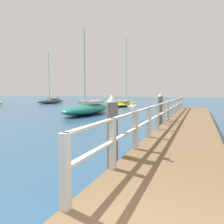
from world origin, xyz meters
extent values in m
cube|color=brown|center=(0.00, 10.59, 0.24)|extent=(2.39, 21.18, 0.49)
cube|color=beige|center=(-1.11, 0.80, 1.01)|extent=(0.12, 0.12, 1.05)
cube|color=beige|center=(-1.11, 2.43, 1.01)|extent=(0.12, 0.12, 1.05)
cube|color=beige|center=(-1.11, 4.06, 1.01)|extent=(0.12, 0.12, 1.05)
cube|color=beige|center=(-1.11, 5.69, 1.01)|extent=(0.12, 0.12, 1.05)
cube|color=beige|center=(-1.11, 7.33, 1.01)|extent=(0.12, 0.12, 1.05)
cube|color=beige|center=(-1.11, 8.96, 1.01)|extent=(0.12, 0.12, 1.05)
cube|color=beige|center=(-1.11, 10.59, 1.01)|extent=(0.12, 0.12, 1.05)
cube|color=beige|center=(-1.11, 12.22, 1.01)|extent=(0.12, 0.12, 1.05)
cube|color=beige|center=(-1.11, 13.85, 1.01)|extent=(0.12, 0.12, 1.05)
cube|color=beige|center=(-1.11, 15.48, 1.01)|extent=(0.12, 0.12, 1.05)
cube|color=beige|center=(-1.11, 17.12, 1.01)|extent=(0.12, 0.12, 1.05)
cube|color=beige|center=(-1.11, 18.75, 1.01)|extent=(0.12, 0.12, 1.05)
cube|color=beige|center=(-1.11, 20.38, 1.01)|extent=(0.12, 0.12, 1.05)
cube|color=beige|center=(-1.11, 10.59, 1.51)|extent=(0.10, 19.58, 0.04)
cube|color=beige|center=(-1.11, 10.59, 1.06)|extent=(0.10, 19.58, 0.04)
cylinder|color=#6B6056|center=(-1.49, 3.33, 0.90)|extent=(0.28, 0.28, 1.81)
cone|color=white|center=(-1.49, 3.33, 1.91)|extent=(0.29, 0.29, 0.20)
cylinder|color=#6B6056|center=(-1.49, 10.11, 0.90)|extent=(0.28, 0.28, 1.81)
cone|color=white|center=(-1.49, 10.11, 1.91)|extent=(0.29, 0.29, 0.20)
ellipsoid|color=white|center=(-1.11, 3.72, 1.66)|extent=(0.29, 0.29, 0.15)
sphere|color=white|center=(-0.99, 3.59, 1.70)|extent=(0.09, 0.09, 0.09)
cone|color=gold|center=(-0.95, 3.54, 1.70)|extent=(0.05, 0.05, 0.02)
cone|color=#939399|center=(-1.23, 3.84, 1.67)|extent=(0.11, 0.11, 0.07)
ellipsoid|color=#939399|center=(-1.11, 3.72, 1.69)|extent=(0.28, 0.28, 0.04)
cylinder|color=tan|center=(-1.10, 3.74, 1.56)|extent=(0.01, 0.01, 0.05)
cylinder|color=tan|center=(-1.14, 3.71, 1.56)|extent=(0.01, 0.01, 0.05)
ellipsoid|color=gold|center=(-9.43, 27.29, 0.29)|extent=(2.19, 7.10, 0.57)
cylinder|color=#B2B2B7|center=(-9.43, 27.65, 5.11)|extent=(0.10, 0.10, 9.07)
cylinder|color=#B2B2B7|center=(-9.43, 26.41, 0.92)|extent=(0.09, 2.48, 0.08)
cube|color=beige|center=(-9.43, 26.44, 0.72)|extent=(1.22, 2.56, 0.30)
ellipsoid|color=#197266|center=(-9.04, 15.43, 0.46)|extent=(2.67, 7.31, 0.91)
cylinder|color=#B2B2B7|center=(-9.04, 15.07, 4.21)|extent=(0.10, 0.10, 6.58)
cylinder|color=#B2B2B7|center=(-9.05, 16.34, 1.26)|extent=(0.11, 2.55, 0.08)
cube|color=beige|center=(-9.05, 16.30, 1.06)|extent=(1.48, 2.64, 0.30)
ellipsoid|color=#4C4C51|center=(-23.65, 28.47, 0.38)|extent=(2.12, 6.42, 0.76)
cylinder|color=#B2B2B7|center=(-23.67, 28.15, 4.77)|extent=(0.10, 0.10, 8.03)
cylinder|color=#B2B2B7|center=(-23.63, 29.26, 1.11)|extent=(0.16, 2.23, 0.08)
cube|color=beige|center=(-23.63, 29.23, 0.91)|extent=(1.14, 2.32, 0.30)
camera|label=1|loc=(0.49, -1.42, 2.06)|focal=33.70mm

